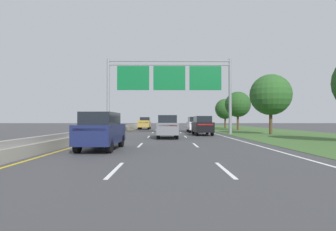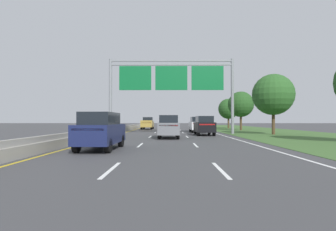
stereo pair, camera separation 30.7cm
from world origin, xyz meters
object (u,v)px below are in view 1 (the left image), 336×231
object	(u,v)px
car_white_right_lane_suv	(195,124)
car_grey_centre_lane_suv	(167,126)
car_navy_left_lane_suv	(101,130)
overhead_sign_gantry	(169,81)
car_black_right_lane_suv	(202,125)
roadside_tree_mid	(271,95)
roadside_tree_far	(238,104)
pickup_truck_gold	(145,123)
roadside_tree_distant	(225,109)

from	to	relation	value
car_white_right_lane_suv	car_grey_centre_lane_suv	distance (m)	12.61
car_grey_centre_lane_suv	car_navy_left_lane_suv	xyz separation A→B (m)	(-3.79, -9.73, 0.00)
car_navy_left_lane_suv	overhead_sign_gantry	bearing A→B (deg)	-12.23
car_black_right_lane_suv	roadside_tree_mid	xyz separation A→B (m)	(8.13, 1.20, 3.51)
car_navy_left_lane_suv	car_black_right_lane_suv	bearing A→B (deg)	-26.46
roadside_tree_far	car_black_right_lane_suv	bearing A→B (deg)	-118.86
overhead_sign_gantry	car_navy_left_lane_suv	bearing A→B (deg)	-103.44
car_grey_centre_lane_suv	roadside_tree_far	world-z (taller)	roadside_tree_far
pickup_truck_gold	roadside_tree_distant	distance (m)	16.85
overhead_sign_gantry	car_white_right_lane_suv	bearing A→B (deg)	52.55
car_grey_centre_lane_suv	roadside_tree_far	bearing A→B (deg)	-31.99
car_white_right_lane_suv	overhead_sign_gantry	bearing A→B (deg)	141.83
car_grey_centre_lane_suv	car_black_right_lane_suv	bearing A→B (deg)	-38.73
overhead_sign_gantry	roadside_tree_mid	distance (m)	11.96
roadside_tree_mid	pickup_truck_gold	bearing A→B (deg)	131.87
car_black_right_lane_suv	roadside_tree_distant	xyz separation A→B (m)	(7.92, 24.19, 2.81)
pickup_truck_gold	car_navy_left_lane_suv	world-z (taller)	pickup_truck_gold
car_white_right_lane_suv	roadside_tree_distant	distance (m)	19.15
roadside_tree_far	roadside_tree_mid	bearing A→B (deg)	-88.36
car_navy_left_lane_suv	roadside_tree_far	xyz separation A→B (m)	(15.48, 28.80, 3.14)
car_navy_left_lane_suv	roadside_tree_mid	size ratio (longest dim) A/B	0.68
overhead_sign_gantry	car_black_right_lane_suv	bearing A→B (deg)	-33.06
overhead_sign_gantry	roadside_tree_distant	size ratio (longest dim) A/B	2.53
roadside_tree_mid	roadside_tree_distant	distance (m)	23.00
roadside_tree_far	overhead_sign_gantry	bearing A→B (deg)	-134.21
car_black_right_lane_suv	roadside_tree_distant	distance (m)	25.61
car_white_right_lane_suv	car_black_right_lane_suv	world-z (taller)	same
pickup_truck_gold	roadside_tree_distant	world-z (taller)	roadside_tree_distant
car_navy_left_lane_suv	roadside_tree_distant	bearing A→B (deg)	-20.68
car_white_right_lane_suv	pickup_truck_gold	bearing A→B (deg)	32.24
overhead_sign_gantry	roadside_tree_distant	xyz separation A→B (m)	(11.55, 21.82, -2.49)
roadside_tree_far	car_grey_centre_lane_suv	bearing A→B (deg)	-121.51
car_navy_left_lane_suv	roadside_tree_far	size ratio (longest dim) A/B	0.75
pickup_truck_gold	car_navy_left_lane_suv	xyz separation A→B (m)	(0.17, -33.78, 0.02)
pickup_truck_gold	car_grey_centre_lane_suv	world-z (taller)	pickup_truck_gold
roadside_tree_mid	roadside_tree_distant	bearing A→B (deg)	90.52
car_black_right_lane_suv	roadside_tree_distant	size ratio (longest dim) A/B	0.79
pickup_truck_gold	roadside_tree_mid	bearing A→B (deg)	-137.49
car_white_right_lane_suv	roadside_tree_far	distance (m)	11.00
pickup_truck_gold	roadside_tree_far	size ratio (longest dim) A/B	0.86
car_grey_centre_lane_suv	car_navy_left_lane_suv	bearing A→B (deg)	158.26
pickup_truck_gold	car_navy_left_lane_suv	size ratio (longest dim) A/B	1.14
overhead_sign_gantry	car_white_right_lane_suv	xyz separation A→B (m)	(3.56, 4.65, -5.30)
pickup_truck_gold	car_navy_left_lane_suv	bearing A→B (deg)	-179.08
car_black_right_lane_suv	car_navy_left_lane_suv	world-z (taller)	same
roadside_tree_far	roadside_tree_distant	xyz separation A→B (m)	(0.16, 10.11, -0.33)
roadside_tree_mid	car_navy_left_lane_suv	bearing A→B (deg)	-134.86
overhead_sign_gantry	car_black_right_lane_suv	world-z (taller)	overhead_sign_gantry
overhead_sign_gantry	car_white_right_lane_suv	size ratio (longest dim) A/B	3.19
pickup_truck_gold	car_black_right_lane_suv	xyz separation A→B (m)	(7.88, -19.06, 0.02)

